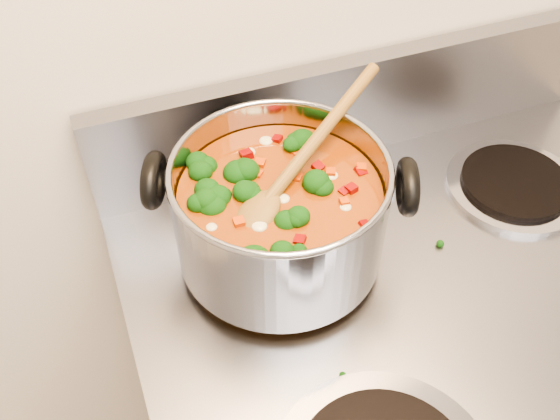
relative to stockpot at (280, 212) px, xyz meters
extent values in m
cube|color=gray|center=(0.18, 0.16, -0.01)|extent=(0.78, 0.03, 0.16)
cylinder|color=#A5A5AD|center=(-0.01, 0.00, -0.08)|extent=(0.19, 0.19, 0.01)
cylinder|color=black|center=(-0.01, 0.00, -0.07)|extent=(0.15, 0.15, 0.01)
cylinder|color=#A5A5AD|center=(0.36, 0.00, -0.08)|extent=(0.19, 0.19, 0.01)
cylinder|color=black|center=(0.36, 0.00, -0.07)|extent=(0.15, 0.15, 0.01)
cylinder|color=#9B9BA2|center=(0.00, 0.00, 0.00)|extent=(0.26, 0.26, 0.14)
torus|color=#9B9BA2|center=(0.00, 0.00, 0.07)|extent=(0.26, 0.26, 0.01)
cylinder|color=#7C3E0B|center=(0.00, 0.00, -0.01)|extent=(0.24, 0.24, 0.10)
torus|color=black|center=(-0.14, 0.06, 0.05)|extent=(0.05, 0.08, 0.08)
torus|color=black|center=(0.14, -0.06, 0.05)|extent=(0.05, 0.08, 0.08)
ellipsoid|color=black|center=(0.08, 0.03, 0.04)|extent=(0.04, 0.04, 0.03)
ellipsoid|color=black|center=(0.05, 0.07, 0.04)|extent=(0.04, 0.04, 0.03)
ellipsoid|color=black|center=(0.06, 0.05, 0.04)|extent=(0.04, 0.04, 0.03)
ellipsoid|color=black|center=(0.00, -0.09, 0.04)|extent=(0.04, 0.04, 0.03)
ellipsoid|color=black|center=(0.08, -0.05, 0.04)|extent=(0.04, 0.04, 0.03)
ellipsoid|color=black|center=(-0.10, 0.04, 0.04)|extent=(0.04, 0.04, 0.03)
ellipsoid|color=black|center=(-0.04, 0.00, 0.04)|extent=(0.04, 0.04, 0.03)
ellipsoid|color=black|center=(-0.05, 0.03, 0.04)|extent=(0.04, 0.04, 0.03)
ellipsoid|color=black|center=(0.05, -0.05, 0.04)|extent=(0.04, 0.04, 0.03)
ellipsoid|color=black|center=(0.09, 0.05, 0.04)|extent=(0.04, 0.04, 0.03)
ellipsoid|color=maroon|center=(0.10, -0.04, 0.04)|extent=(0.01, 0.01, 0.01)
ellipsoid|color=maroon|center=(0.07, -0.04, 0.04)|extent=(0.01, 0.01, 0.01)
ellipsoid|color=maroon|center=(-0.02, 0.09, 0.04)|extent=(0.01, 0.01, 0.01)
ellipsoid|color=maroon|center=(0.02, 0.05, 0.04)|extent=(0.01, 0.01, 0.01)
ellipsoid|color=maroon|center=(0.01, -0.06, 0.04)|extent=(0.01, 0.01, 0.01)
ellipsoid|color=maroon|center=(-0.07, 0.02, 0.04)|extent=(0.01, 0.01, 0.01)
ellipsoid|color=maroon|center=(0.05, -0.05, 0.04)|extent=(0.01, 0.01, 0.01)
ellipsoid|color=maroon|center=(-0.10, 0.01, 0.04)|extent=(0.01, 0.01, 0.01)
ellipsoid|color=maroon|center=(0.04, 0.05, 0.04)|extent=(0.01, 0.01, 0.01)
ellipsoid|color=maroon|center=(0.09, -0.02, 0.04)|extent=(0.01, 0.01, 0.01)
ellipsoid|color=#B03909|center=(-0.07, -0.02, 0.04)|extent=(0.01, 0.01, 0.01)
ellipsoid|color=#B03909|center=(0.05, -0.01, 0.04)|extent=(0.01, 0.01, 0.01)
ellipsoid|color=#B03909|center=(-0.08, -0.05, 0.04)|extent=(0.01, 0.01, 0.01)
ellipsoid|color=#B03909|center=(-0.02, -0.07, 0.04)|extent=(0.01, 0.01, 0.01)
ellipsoid|color=#B03909|center=(0.02, -0.06, 0.04)|extent=(0.01, 0.01, 0.01)
ellipsoid|color=#B03909|center=(0.06, -0.04, 0.04)|extent=(0.01, 0.01, 0.01)
ellipsoid|color=#B03909|center=(0.03, 0.01, 0.04)|extent=(0.01, 0.01, 0.01)
ellipsoid|color=#B03909|center=(0.01, -0.04, 0.04)|extent=(0.01, 0.01, 0.01)
ellipsoid|color=#B03909|center=(0.00, 0.06, 0.04)|extent=(0.01, 0.01, 0.01)
ellipsoid|color=beige|center=(0.10, 0.02, 0.04)|extent=(0.02, 0.02, 0.01)
ellipsoid|color=beige|center=(0.09, -0.03, 0.04)|extent=(0.02, 0.02, 0.01)
ellipsoid|color=beige|center=(-0.11, 0.02, 0.04)|extent=(0.02, 0.02, 0.01)
ellipsoid|color=beige|center=(-0.04, -0.06, 0.04)|extent=(0.02, 0.02, 0.01)
ellipsoid|color=beige|center=(-0.10, -0.02, 0.04)|extent=(0.02, 0.02, 0.01)
ellipsoid|color=beige|center=(0.03, -0.06, 0.04)|extent=(0.02, 0.02, 0.01)
ellipsoid|color=beige|center=(-0.03, 0.02, 0.04)|extent=(0.02, 0.02, 0.01)
ellipsoid|color=brown|center=(-0.04, -0.02, 0.04)|extent=(0.09, 0.08, 0.04)
cylinder|color=brown|center=(0.07, 0.04, 0.07)|extent=(0.22, 0.15, 0.08)
ellipsoid|color=black|center=(0.01, 0.14, -0.08)|extent=(0.01, 0.01, 0.01)
ellipsoid|color=black|center=(-0.19, 0.01, -0.08)|extent=(0.01, 0.01, 0.01)
ellipsoid|color=black|center=(0.08, -0.15, -0.08)|extent=(0.01, 0.01, 0.01)
ellipsoid|color=black|center=(-0.05, 0.14, -0.08)|extent=(0.01, 0.01, 0.01)
camera|label=1|loc=(-0.18, -0.48, 0.55)|focal=40.00mm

